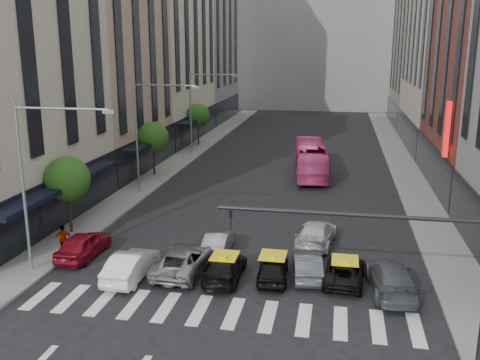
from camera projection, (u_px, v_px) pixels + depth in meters
The scene contains 27 objects.
ground at pixel (213, 329), 23.02m from camera, with size 160.00×160.00×0.00m, color black.
sidewalk_left at pixel (171, 166), 53.65m from camera, with size 3.00×96.00×0.15m, color slate.
sidewalk_right at pixel (408, 176), 49.56m from camera, with size 3.00×96.00×0.15m, color slate.
building_left_b at pixel (104, 44), 49.80m from camera, with size 8.00×16.00×24.00m, color tan.
building_left_d at pixel (202, 25), 84.33m from camera, with size 8.00×18.00×30.00m, color gray.
building_right_d at pixel (427, 30), 78.54m from camera, with size 8.00×18.00×28.00m, color tan.
building_far at pixel (317, 12), 99.64m from camera, with size 30.00×10.00×36.00m, color gray.
tree_near at pixel (67, 179), 33.76m from camera, with size 2.88×2.88×4.95m.
tree_mid at pixel (153, 137), 49.01m from camera, with size 2.88×2.88×4.95m.
tree_far at pixel (198, 116), 64.26m from camera, with size 2.88×2.88×4.95m.
streetlamp_near at pixel (38, 166), 27.18m from camera, with size 5.38×0.25×9.00m.
streetlamp_mid at pixel (147, 123), 42.43m from camera, with size 5.38×0.25×9.00m.
streetlamp_far at pixel (199, 102), 57.68m from camera, with size 5.38×0.25×9.00m.
traffic_signal at pixel (409, 252), 19.61m from camera, with size 10.10×0.20×6.00m.
liberty_sign at pixel (447, 129), 38.38m from camera, with size 0.30×0.70×4.00m.
car_red at pixel (83, 245), 30.68m from camera, with size 1.77×4.40×1.50m, color maroon.
car_white_front at pixel (131, 265), 27.84m from camera, with size 1.55×4.46×1.47m, color white.
car_silver at pixel (184, 260), 28.56m from camera, with size 2.38×5.15×1.43m, color gray.
taxi_left at pixel (225, 268), 27.77m from camera, with size 1.79×4.40×1.28m, color black.
taxi_center at pixel (273, 268), 27.71m from camera, with size 1.55×3.85×1.31m, color black.
car_grey_mid at pixel (307, 264), 28.10m from camera, with size 1.41×4.05×1.34m, color #494A52.
taxi_right at pixel (344, 271), 27.45m from camera, with size 1.95×4.22×1.17m, color black.
car_grey_curb at pixel (391, 278), 26.25m from camera, with size 2.08×5.12×1.48m, color #484B51.
car_row2_left at pixel (219, 242), 31.45m from camera, with size 1.35×3.87×1.27m, color gray.
car_row2_right at pixel (316, 233), 32.63m from camera, with size 2.03×4.98×1.45m, color silver.
bus at pixel (311, 159), 49.91m from camera, with size 2.62×11.21×3.12m, color #D43E81.
pedestrian_far at pixel (63, 239), 30.84m from camera, with size 0.99×0.41×1.69m, color gray.
Camera 1 is at (4.94, -20.19, 11.85)m, focal length 40.00 mm.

